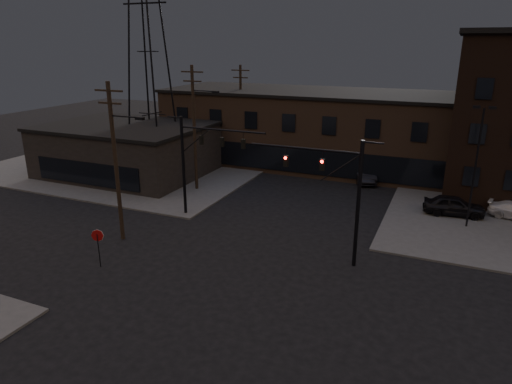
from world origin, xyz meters
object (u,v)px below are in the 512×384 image
at_px(parked_car_lot_a, 454,205).
at_px(car_crossing, 364,173).
at_px(stop_sign, 98,239).
at_px(traffic_signal_near, 340,189).
at_px(traffic_signal_far, 197,156).

relative_size(parked_car_lot_a, car_crossing, 0.92).
bearing_deg(stop_sign, parked_car_lot_a, 42.21).
distance_m(traffic_signal_near, parked_car_lot_a, 14.01).
bearing_deg(parked_car_lot_a, stop_sign, 126.93).
height_order(traffic_signal_far, parked_car_lot_a, traffic_signal_far).
xyz_separation_m(traffic_signal_near, traffic_signal_far, (-12.07, 3.50, 0.08)).
height_order(traffic_signal_near, stop_sign, traffic_signal_near).
bearing_deg(parked_car_lot_a, car_crossing, 45.25).
bearing_deg(car_crossing, traffic_signal_near, -105.11).
distance_m(stop_sign, car_crossing, 27.69).
bearing_deg(parked_car_lot_a, traffic_signal_far, 108.28).
bearing_deg(traffic_signal_near, parked_car_lot_a, 60.31).
relative_size(traffic_signal_far, stop_sign, 3.23).
bearing_deg(traffic_signal_near, traffic_signal_far, 163.83).
bearing_deg(car_crossing, traffic_signal_far, -144.73).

